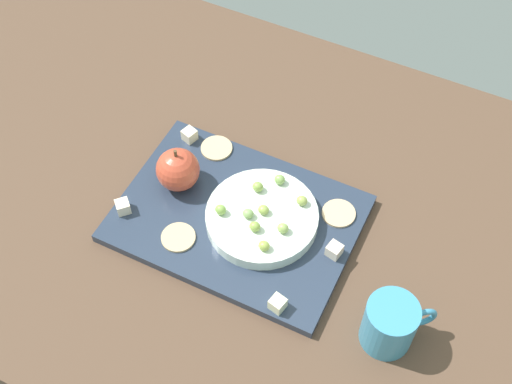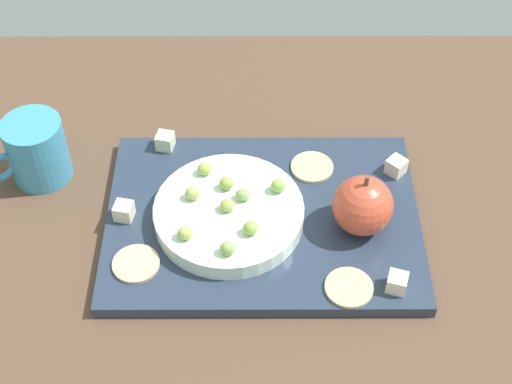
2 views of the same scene
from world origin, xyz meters
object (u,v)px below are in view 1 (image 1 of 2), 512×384
at_px(cheese_cube_0, 123,207).
at_px(cracker_0, 178,237).
at_px(grape_6, 264,210).
at_px(cheese_cube_1, 334,250).
at_px(platter, 237,218).
at_px(apple_whole, 178,170).
at_px(cracker_2, 339,213).
at_px(cheese_cube_2, 278,304).
at_px(grape_2, 280,180).
at_px(grape_5, 302,201).
at_px(cracker_1, 217,148).
at_px(grape_8, 258,187).
at_px(serving_dish, 262,218).
at_px(grape_7, 283,228).
at_px(cup, 390,324).
at_px(grape_4, 264,246).
at_px(cheese_cube_3, 189,135).
at_px(grape_1, 223,211).
at_px(grape_3, 255,227).
at_px(grape_0, 248,214).

bearing_deg(cheese_cube_0, cracker_0, -3.82).
bearing_deg(grape_6, cheese_cube_1, -3.72).
relative_size(platter, apple_whole, 5.27).
distance_m(platter, cracker_2, 0.16).
height_order(cheese_cube_2, grape_2, grape_2).
distance_m(apple_whole, grape_5, 0.20).
bearing_deg(cracker_1, grape_8, -29.54).
bearing_deg(cracker_0, serving_dish, 39.40).
bearing_deg(grape_5, cheese_cube_0, -154.32).
height_order(cracker_0, grape_8, grape_8).
bearing_deg(cracker_0, platter, 50.95).
bearing_deg(cracker_1, grape_6, -35.52).
relative_size(apple_whole, grape_7, 4.00).
bearing_deg(platter, grape_6, 14.12).
bearing_deg(cup, grape_6, 158.62).
distance_m(apple_whole, cheese_cube_2, 0.27).
bearing_deg(cracker_2, grape_4, -121.13).
xyz_separation_m(cheese_cube_3, grape_1, (0.13, -0.12, 0.02)).
distance_m(serving_dish, grape_3, 0.04).
bearing_deg(grape_8, grape_0, -80.38).
bearing_deg(grape_6, cheese_cube_0, -158.79).
bearing_deg(cracker_2, grape_8, -167.72).
bearing_deg(serving_dish, cracker_0, -140.60).
relative_size(cheese_cube_3, grape_8, 1.19).
relative_size(cheese_cube_0, cheese_cube_1, 1.00).
xyz_separation_m(cheese_cube_2, cracker_0, (-0.18, 0.04, -0.01)).
height_order(cracker_1, grape_7, grape_7).
bearing_deg(cheese_cube_1, grape_5, 147.04).
bearing_deg(grape_2, grape_6, -88.31).
distance_m(platter, cracker_1, 0.14).
distance_m(grape_5, grape_7, 0.06).
height_order(cracker_0, grape_0, grape_0).
bearing_deg(grape_2, cup, -33.02).
bearing_deg(grape_3, cheese_cube_2, -48.57).
height_order(cracker_1, grape_4, grape_4).
distance_m(cracker_0, grape_3, 0.12).
relative_size(platter, cracker_2, 6.95).
distance_m(apple_whole, cheese_cube_0, 0.10).
distance_m(cheese_cube_3, grape_2, 0.18).
relative_size(cracker_0, cracker_1, 1.00).
relative_size(cheese_cube_3, cracker_1, 0.39).
xyz_separation_m(cracker_2, grape_1, (-0.15, -0.09, 0.03)).
relative_size(cheese_cube_3, grape_4, 1.19).
bearing_deg(cheese_cube_3, cup, -23.96).
bearing_deg(grape_0, serving_dish, 38.92).
distance_m(cracker_0, cracker_1, 0.18).
height_order(cracker_2, grape_0, grape_0).
xyz_separation_m(apple_whole, cup, (0.38, -0.10, -0.01)).
xyz_separation_m(apple_whole, cheese_cube_3, (-0.03, 0.09, -0.02)).
distance_m(platter, grape_5, 0.11).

